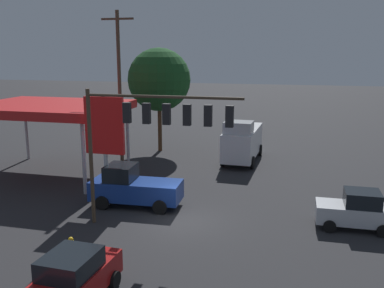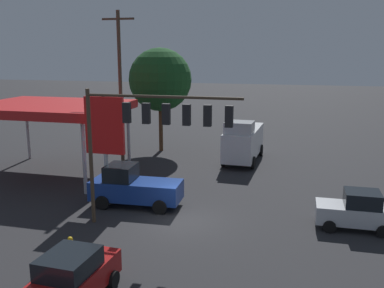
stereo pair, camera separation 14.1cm
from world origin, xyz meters
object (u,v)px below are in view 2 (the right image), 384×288
price_sign (105,130)px  pickup_parked (134,187)px  utility_pole (120,89)px  fire_hydrant (71,246)px  sedan_far (70,280)px  street_tree (160,80)px  traffic_signal_assembly (154,123)px  hatchback_crossing (357,211)px  delivery_truck (243,141)px

price_sign → pickup_parked: bearing=-170.7°
utility_pole → fire_hydrant: bearing=104.0°
sedan_far → street_tree: bearing=-166.5°
traffic_signal_assembly → hatchback_crossing: size_ratio=2.05×
hatchback_crossing → street_tree: size_ratio=0.42×
hatchback_crossing → fire_hydrant: hatchback_crossing is taller
price_sign → utility_pole: bearing=-73.5°
utility_pole → hatchback_crossing: utility_pole is taller
traffic_signal_assembly → street_tree: street_tree is taller
price_sign → delivery_truck: 13.86m
street_tree → price_sign: bearing=95.9°
utility_pole → sedan_far: size_ratio=2.60×
utility_pole → sedan_far: utility_pole is taller
fire_hydrant → delivery_truck: bearing=-105.3°
utility_pole → delivery_truck: bearing=-149.0°
pickup_parked → street_tree: size_ratio=0.58×
delivery_truck → street_tree: 9.24m
sedan_far → hatchback_crossing: bearing=135.0°
fire_hydrant → pickup_parked: bearing=-92.6°
price_sign → street_tree: street_tree is taller
price_sign → pickup_parked: price_sign is taller
delivery_truck → street_tree: bearing=-102.8°
fire_hydrant → sedan_far: bearing=120.2°
hatchback_crossing → street_tree: street_tree is taller
price_sign → street_tree: (1.45, -14.12, 1.92)m
hatchback_crossing → pickup_parked: bearing=-1.9°
traffic_signal_assembly → delivery_truck: traffic_signal_assembly is taller
sedan_far → fire_hydrant: 3.88m
delivery_truck → traffic_signal_assembly: bearing=-7.1°
street_tree → fire_hydrant: size_ratio=10.38×
utility_pole → street_tree: (-0.64, -7.08, 0.26)m
fire_hydrant → traffic_signal_assembly: bearing=-125.2°
pickup_parked → traffic_signal_assembly: bearing=127.2°
utility_pole → price_sign: utility_pole is taller
sedan_far → fire_hydrant: size_ratio=5.08×
delivery_truck → hatchback_crossing: 14.21m
utility_pole → sedan_far: 18.25m
utility_pole → street_tree: 7.11m
traffic_signal_assembly → sedan_far: traffic_signal_assembly is taller
sedan_far → pickup_parked: 10.04m
price_sign → fire_hydrant: 7.58m
delivery_truck → fire_hydrant: bearing=-13.1°
sedan_far → fire_hydrant: (1.94, -3.33, -0.51)m
traffic_signal_assembly → price_sign: bearing=-33.6°
sedan_far → street_tree: size_ratio=0.49×
price_sign → hatchback_crossing: 14.08m
price_sign → fire_hydrant: price_sign is taller
price_sign → hatchback_crossing: price_sign is taller
delivery_truck → sedan_far: size_ratio=1.54×
pickup_parked → fire_hydrant: 6.61m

